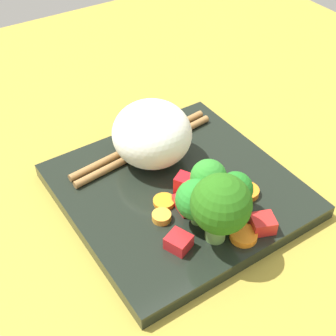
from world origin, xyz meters
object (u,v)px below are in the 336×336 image
object	(u,v)px
rice_mound	(152,134)
chopstick_pair	(146,145)
square_plate	(178,190)
carrot_slice_0	(228,192)
broccoli_floret_0	(196,200)

from	to	relation	value
rice_mound	chopstick_pair	distance (cm)	4.05
square_plate	chopstick_pair	world-z (taller)	chopstick_pair
square_plate	carrot_slice_0	xyz separation A→B (cm)	(-3.89, 4.25, 1.13)
broccoli_floret_0	chopstick_pair	size ratio (longest dim) A/B	0.28
square_plate	chopstick_pair	bearing A→B (deg)	-92.99
rice_mound	chopstick_pair	bearing A→B (deg)	-101.53
broccoli_floret_0	square_plate	bearing A→B (deg)	-105.96
rice_mound	carrot_slice_0	distance (cm)	11.13
square_plate	broccoli_floret_0	distance (cm)	7.29
square_plate	rice_mound	size ratio (longest dim) A/B	2.60
square_plate	broccoli_floret_0	world-z (taller)	broccoli_floret_0
rice_mound	chopstick_pair	size ratio (longest dim) A/B	0.46
rice_mound	broccoli_floret_0	bearing A→B (deg)	81.95
square_plate	broccoli_floret_0	size ratio (longest dim) A/B	4.39
carrot_slice_0	chopstick_pair	size ratio (longest dim) A/B	0.15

